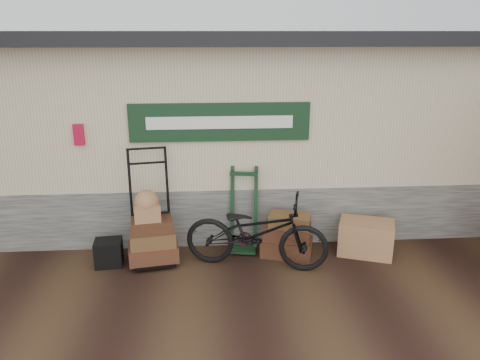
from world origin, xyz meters
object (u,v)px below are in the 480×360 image
object	(u,v)px
suitcase_stack	(287,234)
wicker_hamper	(366,238)
green_barrow	(244,210)
bicycle	(256,228)
porter_trolley	(150,205)
black_trunk	(109,253)

from	to	relation	value
suitcase_stack	wicker_hamper	distance (m)	1.19
green_barrow	bicycle	size ratio (longest dim) A/B	0.64
green_barrow	suitcase_stack	bearing A→B (deg)	-12.23
suitcase_stack	bicycle	world-z (taller)	bicycle
wicker_hamper	bicycle	world-z (taller)	bicycle
wicker_hamper	porter_trolley	bearing A→B (deg)	178.99
suitcase_stack	wicker_hamper	world-z (taller)	suitcase_stack
green_barrow	bicycle	world-z (taller)	green_barrow
wicker_hamper	bicycle	distance (m)	1.73
wicker_hamper	bicycle	bearing A→B (deg)	-170.44
porter_trolley	wicker_hamper	distance (m)	3.22
porter_trolley	wicker_hamper	xyz separation A→B (m)	(3.16, -0.06, -0.58)
black_trunk	porter_trolley	bearing A→B (deg)	14.49
green_barrow	black_trunk	world-z (taller)	green_barrow
porter_trolley	wicker_hamper	size ratio (longest dim) A/B	2.14
suitcase_stack	wicker_hamper	xyz separation A→B (m)	(1.18, -0.05, -0.07)
black_trunk	bicycle	xyz separation A→B (m)	(2.09, -0.18, 0.40)
green_barrow	black_trunk	xyz separation A→B (m)	(-1.96, -0.39, -0.45)
green_barrow	bicycle	distance (m)	0.59
green_barrow	wicker_hamper	bearing A→B (deg)	-0.13
bicycle	suitcase_stack	bearing A→B (deg)	-42.08
porter_trolley	green_barrow	bearing A→B (deg)	0.85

